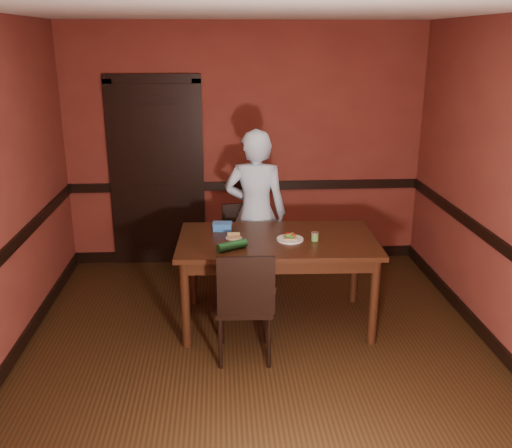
{
  "coord_description": "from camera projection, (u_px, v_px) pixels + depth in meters",
  "views": [
    {
      "loc": [
        -0.28,
        -4.11,
        2.5
      ],
      "look_at": [
        0.0,
        0.35,
        1.05
      ],
      "focal_mm": 40.0,
      "sensor_mm": 36.0,
      "label": 1
    }
  ],
  "objects": [
    {
      "name": "dado_right",
      "position": [
        507.0,
        251.0,
        4.53
      ],
      "size": [
        0.03,
        4.5,
        0.1
      ],
      "primitive_type": "cube",
      "color": "black",
      "rests_on": "ground"
    },
    {
      "name": "dado_back",
      "position": [
        246.0,
        186.0,
        6.53
      ],
      "size": [
        4.0,
        0.03,
        0.1
      ],
      "primitive_type": "cube",
      "color": "black",
      "rests_on": "ground"
    },
    {
      "name": "floor",
      "position": [
        259.0,
        358.0,
        4.69
      ],
      "size": [
        4.0,
        4.5,
        0.01
      ],
      "primitive_type": "cube",
      "color": "black",
      "rests_on": "ground"
    },
    {
      "name": "baseboard_back",
      "position": [
        246.0,
        254.0,
        6.79
      ],
      "size": [
        4.0,
        0.03,
        0.12
      ],
      "primitive_type": "cube",
      "color": "black",
      "rests_on": "ground"
    },
    {
      "name": "person",
      "position": [
        256.0,
        213.0,
        5.69
      ],
      "size": [
        0.67,
        0.49,
        1.69
      ],
      "primitive_type": "imported",
      "rotation": [
        0.0,
        0.0,
        3.0
      ],
      "color": "#B2D6EF",
      "rests_on": "floor"
    },
    {
      "name": "chair_far",
      "position": [
        242.0,
        253.0,
        5.7
      ],
      "size": [
        0.48,
        0.48,
        0.93
      ],
      "primitive_type": null,
      "rotation": [
        0.0,
        0.0,
        0.12
      ],
      "color": "black",
      "rests_on": "floor"
    },
    {
      "name": "baseboard_left",
      "position": [
        11.0,
        360.0,
        4.55
      ],
      "size": [
        0.03,
        4.5,
        0.12
      ],
      "primitive_type": "cube",
      "color": "black",
      "rests_on": "ground"
    },
    {
      "name": "ceiling",
      "position": [
        259.0,
        8.0,
        3.86
      ],
      "size": [
        4.0,
        4.5,
        0.01
      ],
      "primitive_type": "cube",
      "color": "beige",
      "rests_on": "ground"
    },
    {
      "name": "food_tub",
      "position": [
        222.0,
        226.0,
        5.25
      ],
      "size": [
        0.18,
        0.13,
        0.07
      ],
      "rotation": [
        0.0,
        0.0,
        -0.07
      ],
      "color": "blue",
      "rests_on": "dining_table"
    },
    {
      "name": "chair_near",
      "position": [
        244.0,
        303.0,
        4.6
      ],
      "size": [
        0.46,
        0.46,
        0.95
      ],
      "primitive_type": null,
      "rotation": [
        0.0,
        0.0,
        3.11
      ],
      "color": "black",
      "rests_on": "floor"
    },
    {
      "name": "sauce_jar",
      "position": [
        315.0,
        236.0,
        4.98
      ],
      "size": [
        0.07,
        0.07,
        0.08
      ],
      "rotation": [
        0.0,
        0.0,
        -0.29
      ],
      "color": "#53933F",
      "rests_on": "dining_table"
    },
    {
      "name": "wall_back",
      "position": [
        245.0,
        147.0,
        6.41
      ],
      "size": [
        4.0,
        0.02,
        2.7
      ],
      "primitive_type": "cube",
      "color": "maroon",
      "rests_on": "ground"
    },
    {
      "name": "sandwich_plate",
      "position": [
        290.0,
        238.0,
        5.0
      ],
      "size": [
        0.24,
        0.24,
        0.06
      ],
      "rotation": [
        0.0,
        0.0,
        -0.26
      ],
      "color": "silver",
      "rests_on": "dining_table"
    },
    {
      "name": "dining_table",
      "position": [
        277.0,
        281.0,
        5.17
      ],
      "size": [
        1.78,
        1.04,
        0.82
      ],
      "primitive_type": "cube",
      "rotation": [
        0.0,
        0.0,
        -0.03
      ],
      "color": "black",
      "rests_on": "floor"
    },
    {
      "name": "baseboard_right",
      "position": [
        494.0,
        344.0,
        4.79
      ],
      "size": [
        0.03,
        4.5,
        0.12
      ],
      "primitive_type": "cube",
      "color": "black",
      "rests_on": "ground"
    },
    {
      "name": "cheese_saucer",
      "position": [
        234.0,
        237.0,
        5.04
      ],
      "size": [
        0.15,
        0.15,
        0.05
      ],
      "rotation": [
        0.0,
        0.0,
        -0.29
      ],
      "color": "silver",
      "rests_on": "dining_table"
    },
    {
      "name": "wrapped_veg",
      "position": [
        232.0,
        246.0,
        4.77
      ],
      "size": [
        0.27,
        0.2,
        0.07
      ],
      "primitive_type": "cylinder",
      "rotation": [
        0.0,
        1.57,
        0.52
      ],
      "color": "#11431C",
      "rests_on": "dining_table"
    },
    {
      "name": "door",
      "position": [
        157.0,
        171.0,
        6.4
      ],
      "size": [
        1.05,
        0.07,
        2.2
      ],
      "color": "black",
      "rests_on": "ground"
    },
    {
      "name": "wall_front",
      "position": [
        300.0,
        362.0,
        2.14
      ],
      "size": [
        4.0,
        0.02,
        2.7
      ],
      "primitive_type": "cube",
      "color": "maroon",
      "rests_on": "ground"
    }
  ]
}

